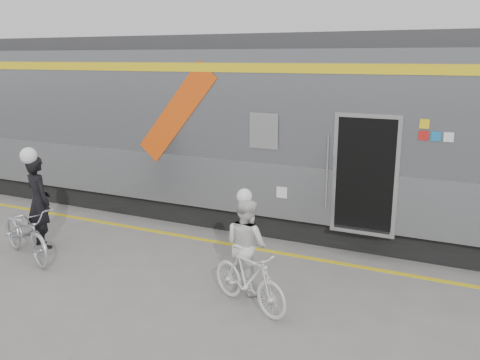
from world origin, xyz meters
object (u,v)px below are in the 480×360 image
Objects in this scene: man at (39,202)px; woman at (246,244)px; bicycle_right at (249,279)px; bicycle_left at (26,232)px.

man reaches higher than woman.
woman is at bearing 51.92° from bicycle_right.
bicycle_right is at bearing -165.24° from man.
man is at bearing 106.99° from bicycle_right.
woman is at bearing -158.58° from man.
bicycle_right is at bearing 141.92° from woman.
bicycle_left is 4.27m from woman.
woman reaches higher than bicycle_left.
bicycle_left is at bearing 113.64° from bicycle_right.
bicycle_left is 4.53m from bicycle_right.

